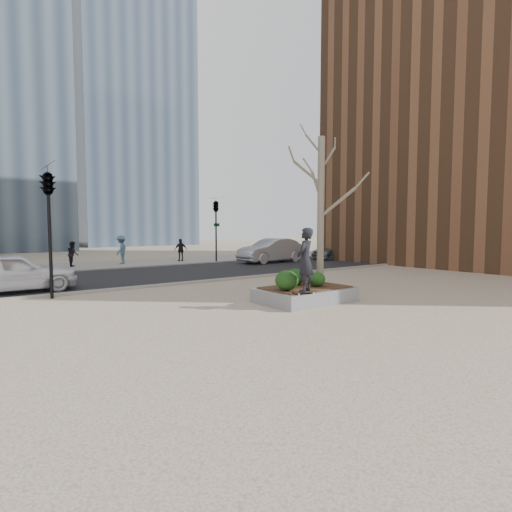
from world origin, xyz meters
TOP-DOWN VIEW (x-y plane):
  - ground at (0.00, 0.00)m, footprint 120.00×120.00m
  - street at (0.00, 10.00)m, footprint 60.00×8.00m
  - far_sidewalk at (0.00, 17.00)m, footprint 60.00×6.00m
  - planter at (1.00, 0.00)m, footprint 3.00×2.00m
  - planter_mulch at (1.00, 0.00)m, footprint 2.70×1.70m
  - sycamore_tree at (2.00, 0.30)m, footprint 2.80×2.80m
  - shrub_left at (0.02, -0.21)m, footprint 0.72×0.72m
  - shrub_middle at (1.06, 0.52)m, footprint 0.64×0.64m
  - shrub_right at (1.35, -0.18)m, footprint 0.55×0.55m
  - skateboard at (0.14, -0.88)m, footprint 0.80×0.33m
  - skateboarder at (0.14, -0.88)m, footprint 0.82×0.71m
  - police_car at (-6.42, 7.74)m, footprint 4.39×1.87m
  - car_silver at (9.34, 11.93)m, footprint 5.07×2.00m
  - car_third at (15.29, 11.08)m, footprint 4.87×2.77m
  - pedestrian_a at (-2.33, 16.97)m, footprint 0.64×0.79m
  - pedestrian_b at (0.65, 16.95)m, footprint 1.30×1.39m
  - pedestrian_c at (4.74, 16.53)m, footprint 0.98×0.52m
  - traffic_light_near at (-5.50, 5.60)m, footprint 0.60×2.48m
  - traffic_light_far at (6.50, 14.60)m, footprint 0.60×2.48m
  - building_glass_b at (12.00, 48.00)m, footprint 15.00×15.00m

SIDE VIEW (x-z plane):
  - ground at x=0.00m, z-range 0.00..0.00m
  - street at x=0.00m, z-range 0.00..0.02m
  - far_sidewalk at x=0.00m, z-range 0.00..0.02m
  - planter at x=1.00m, z-range 0.00..0.45m
  - planter_mulch at x=1.00m, z-range 0.45..0.49m
  - skateboard at x=0.14m, z-range 0.45..0.53m
  - car_third at x=15.29m, z-range 0.02..1.35m
  - shrub_right at x=1.35m, z-range 0.49..0.96m
  - police_car at x=-6.42m, z-range 0.02..1.50m
  - shrub_middle at x=1.06m, z-range 0.49..1.03m
  - pedestrian_a at x=-2.33m, z-range 0.02..1.57m
  - shrub_left at x=0.02m, z-range 0.49..1.10m
  - pedestrian_c at x=4.74m, z-range 0.02..1.62m
  - car_silver at x=9.34m, z-range 0.02..1.66m
  - pedestrian_b at x=0.65m, z-range 0.02..1.90m
  - skateboarder at x=0.14m, z-range 0.52..2.41m
  - traffic_light_near at x=-5.50m, z-range 0.00..4.50m
  - traffic_light_far at x=6.50m, z-range 0.00..4.50m
  - sycamore_tree at x=2.00m, z-range 0.49..7.09m
  - building_glass_b at x=12.00m, z-range 0.00..55.00m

